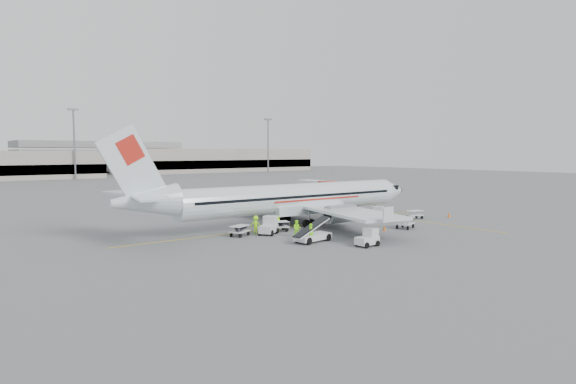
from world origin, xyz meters
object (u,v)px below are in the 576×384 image
jet_bridge (328,196)px  tug_mid (367,237)px  tug_fore (377,214)px  tug_aft (268,226)px  belt_loader (313,227)px  aircraft (296,179)px

jet_bridge → tug_mid: 27.61m
tug_fore → tug_mid: size_ratio=1.04×
jet_bridge → tug_aft: (-19.35, -11.80, -1.22)m
jet_bridge → tug_fore: bearing=-101.2°
jet_bridge → tug_aft: jet_bridge is taller
jet_bridge → tug_aft: bearing=-147.4°
tug_mid → belt_loader: bearing=115.7°
belt_loader → tug_aft: size_ratio=2.14×
tug_fore → tug_aft: (-16.73, 0.09, 0.07)m
tug_fore → belt_loader: bearing=173.4°
tug_aft → tug_mid: bearing=-106.7°
jet_bridge → tug_fore: 12.24m
aircraft → tug_mid: (-3.13, -14.16, -4.63)m
jet_bridge → tug_mid: jet_bridge is taller
tug_fore → tug_aft: 16.73m
belt_loader → aircraft: bearing=51.5°
tug_aft → aircraft: bearing=-6.4°
aircraft → jet_bridge: bearing=34.7°
jet_bridge → tug_fore: size_ratio=7.35×
aircraft → tug_fore: aircraft is taller
jet_bridge → belt_loader: (-18.40, -17.77, -0.75)m
jet_bridge → belt_loader: jet_bridge is taller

